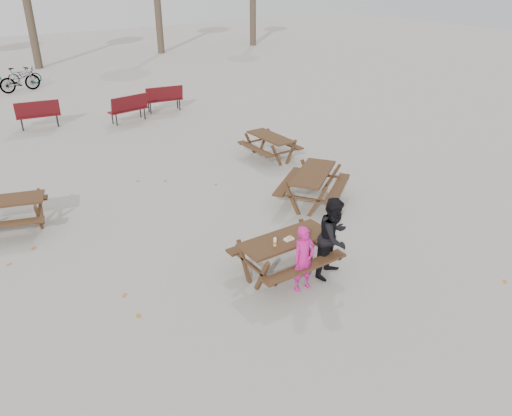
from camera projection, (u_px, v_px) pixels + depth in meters
ground at (285, 273)px, 9.71m from camera, size 80.00×80.00×0.00m
main_picnic_table at (286, 247)px, 9.45m from camera, size 1.80×1.45×0.78m
food_tray at (289, 239)px, 9.30m from camera, size 0.18×0.11×0.03m
bread_roll at (289, 237)px, 9.28m from camera, size 0.14×0.06×0.05m
soda_bottle at (275, 242)px, 9.09m from camera, size 0.07×0.07×0.17m
child at (304, 259)px, 8.97m from camera, size 0.47×0.31×1.28m
adult at (334, 237)px, 9.34m from camera, size 0.94×0.84×1.61m
picnic_table_east at (313, 187)px, 12.41m from camera, size 2.41×2.33×0.81m
picnic_table_north at (4, 215)px, 11.08m from camera, size 2.10×1.87×0.76m
picnic_table_far at (270, 147)px, 15.24m from camera, size 1.35×1.67×0.71m
park_bench_row at (68, 114)px, 17.99m from camera, size 10.48×1.79×1.03m
fallen_leaves at (238, 217)px, 11.82m from camera, size 11.00×11.00×0.01m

